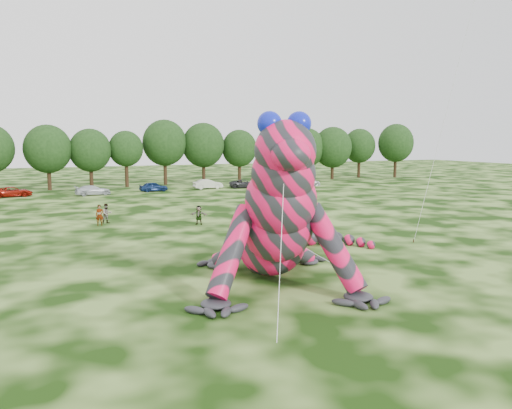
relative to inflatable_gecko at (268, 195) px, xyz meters
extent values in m
plane|color=#16330A|center=(-0.40, -2.98, -4.33)|extent=(240.00, 240.00, 0.00)
cylinder|color=silver|center=(14.14, 1.88, 4.86)|extent=(0.02, 0.02, 18.73)
cylinder|color=#382314|center=(13.00, 3.26, -4.21)|extent=(0.08, 0.08, 0.24)
imported|color=maroon|center=(-14.96, 46.32, -3.68)|extent=(4.83, 2.52, 1.30)
imported|color=#B3B7BE|center=(-5.33, 44.14, -3.67)|extent=(4.75, 2.41, 1.32)
imported|color=#0F224F|center=(3.05, 45.80, -3.66)|extent=(4.07, 1.91, 1.35)
imported|color=beige|center=(11.29, 46.36, -3.62)|extent=(4.33, 1.52, 1.43)
imported|color=#2A2A2D|center=(16.84, 45.66, -3.70)|extent=(4.86, 2.92, 1.26)
imported|color=white|center=(27.01, 44.44, -3.68)|extent=(4.57, 2.05, 1.30)
imported|color=gray|center=(13.14, 27.46, -3.54)|extent=(0.42, 0.95, 1.60)
imported|color=gray|center=(1.01, 16.71, -3.51)|extent=(1.58, 1.13, 1.64)
imported|color=gray|center=(-6.28, 20.38, -3.46)|extent=(1.02, 0.89, 1.76)
imported|color=gray|center=(-6.98, 19.48, -3.43)|extent=(0.71, 0.52, 1.81)
camera|label=1|loc=(-11.23, -24.61, 3.04)|focal=35.00mm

